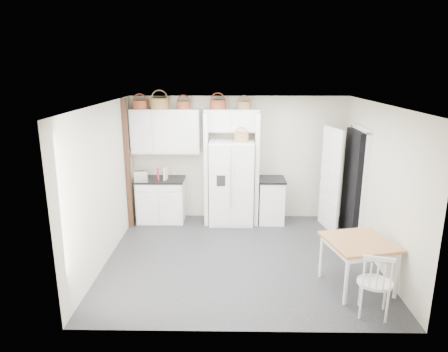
{
  "coord_description": "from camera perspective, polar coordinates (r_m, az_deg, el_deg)",
  "views": [
    {
      "loc": [
        -0.17,
        -6.26,
        3.15
      ],
      "look_at": [
        -0.28,
        0.4,
        1.34
      ],
      "focal_mm": 32.0,
      "sensor_mm": 36.0,
      "label": 1
    }
  ],
  "objects": [
    {
      "name": "base_cab_left",
      "position": [
        8.53,
        -8.96,
        -3.5
      ],
      "size": [
        0.96,
        0.61,
        0.89
      ],
      "primitive_type": "cube",
      "color": "white",
      "rests_on": "floor"
    },
    {
      "name": "counter_left",
      "position": [
        8.39,
        -9.09,
        -0.5
      ],
      "size": [
        1.0,
        0.65,
        0.04
      ],
      "primitive_type": "cube",
      "color": "black",
      "rests_on": "base_cab_left"
    },
    {
      "name": "fridge_panel_right",
      "position": [
        8.22,
        4.63,
        1.06
      ],
      "size": [
        0.08,
        0.6,
        2.3
      ],
      "primitive_type": "cube",
      "color": "white",
      "rests_on": "floor"
    },
    {
      "name": "toaster",
      "position": [
        8.35,
        -11.78,
        0.09
      ],
      "size": [
        0.29,
        0.2,
        0.18
      ],
      "primitive_type": "cube",
      "rotation": [
        0.0,
        0.0,
        0.17
      ],
      "color": "silver",
      "rests_on": "counter_left"
    },
    {
      "name": "wall_right",
      "position": [
        6.96,
        21.28,
        -1.28
      ],
      "size": [
        0.0,
        4.0,
        4.0
      ],
      "primitive_type": "plane",
      "rotation": [
        1.57,
        0.0,
        -1.57
      ],
      "color": "beige",
      "rests_on": "floor"
    },
    {
      "name": "basket_bridge_a",
      "position": [
        8.12,
        -0.89,
        10.18
      ],
      "size": [
        0.32,
        0.32,
        0.18
      ],
      "primitive_type": "cylinder",
      "color": "brown",
      "rests_on": "bridge_cabinet"
    },
    {
      "name": "basket_bridge_b",
      "position": [
        8.12,
        2.84,
        10.06
      ],
      "size": [
        0.27,
        0.27,
        0.15
      ],
      "primitive_type": "cylinder",
      "color": "olive",
      "rests_on": "bridge_cabinet"
    },
    {
      "name": "ceiling",
      "position": [
        6.28,
        2.55,
        10.16
      ],
      "size": [
        4.5,
        4.5,
        0.0
      ],
      "primitive_type": "plane",
      "color": "white",
      "rests_on": "wall_back"
    },
    {
      "name": "door_slab",
      "position": [
        8.13,
        14.95,
        -0.49
      ],
      "size": [
        0.21,
        0.79,
        2.05
      ],
      "primitive_type": "cube",
      "rotation": [
        0.0,
        0.0,
        -1.36
      ],
      "color": "white",
      "rests_on": "floor"
    },
    {
      "name": "basket_upper_a",
      "position": [
        8.32,
        -11.9,
        9.94
      ],
      "size": [
        0.3,
        0.3,
        0.17
      ],
      "primitive_type": "cylinder",
      "color": "brown",
      "rests_on": "upper_cabinet"
    },
    {
      "name": "dining_table",
      "position": [
        6.3,
        18.53,
        -11.84
      ],
      "size": [
        1.07,
        1.07,
        0.74
      ],
      "primitive_type": "cube",
      "rotation": [
        0.0,
        0.0,
        0.23
      ],
      "color": "#965D2F",
      "rests_on": "floor"
    },
    {
      "name": "counter_right",
      "position": [
        8.31,
        6.82,
        -0.49
      ],
      "size": [
        0.55,
        0.65,
        0.04
      ],
      "primitive_type": "cube",
      "color": "black",
      "rests_on": "base_cab_right"
    },
    {
      "name": "base_cab_right",
      "position": [
        8.45,
        6.72,
        -3.57
      ],
      "size": [
        0.51,
        0.61,
        0.9
      ],
      "primitive_type": "cube",
      "color": "white",
      "rests_on": "floor"
    },
    {
      "name": "trim_post",
      "position": [
        8.09,
        -13.61,
        1.53
      ],
      "size": [
        0.09,
        0.09,
        2.6
      ],
      "primitive_type": "cube",
      "color": "black",
      "rests_on": "floor"
    },
    {
      "name": "floor",
      "position": [
        7.01,
        2.3,
        -11.53
      ],
      "size": [
        4.5,
        4.5,
        0.0
      ],
      "primitive_type": "plane",
      "color": "black",
      "rests_on": "ground"
    },
    {
      "name": "basket_fridge_b",
      "position": [
        7.93,
        2.47,
        5.49
      ],
      "size": [
        0.29,
        0.29,
        0.16
      ],
      "primitive_type": "cylinder",
      "color": "olive",
      "rests_on": "refrigerator"
    },
    {
      "name": "refrigerator",
      "position": [
        8.24,
        1.06,
        -0.89
      ],
      "size": [
        0.9,
        0.72,
        1.74
      ],
      "primitive_type": "cube",
      "color": "white",
      "rests_on": "floor"
    },
    {
      "name": "basket_upper_b",
      "position": [
        8.24,
        -9.18,
        10.18
      ],
      "size": [
        0.37,
        0.37,
        0.22
      ],
      "primitive_type": "cylinder",
      "color": "olive",
      "rests_on": "upper_cabinet"
    },
    {
      "name": "cookbook_red",
      "position": [
        8.29,
        -9.41,
        0.26
      ],
      "size": [
        0.07,
        0.16,
        0.23
      ],
      "primitive_type": "cube",
      "rotation": [
        0.0,
        0.0,
        0.25
      ],
      "color": "#B2192D",
      "rests_on": "counter_left"
    },
    {
      "name": "upper_cabinet",
      "position": [
        8.29,
        -8.34,
        6.36
      ],
      "size": [
        1.4,
        0.34,
        0.9
      ],
      "primitive_type": "cube",
      "color": "white",
      "rests_on": "wall_back"
    },
    {
      "name": "basket_upper_c",
      "position": [
        8.17,
        -5.8,
        10.06
      ],
      "size": [
        0.27,
        0.27,
        0.16
      ],
      "primitive_type": "cylinder",
      "color": "brown",
      "rests_on": "upper_cabinet"
    },
    {
      "name": "cookbook_cream",
      "position": [
        8.26,
        -8.35,
        0.3
      ],
      "size": [
        0.07,
        0.17,
        0.25
      ],
      "primitive_type": "cube",
      "rotation": [
        0.0,
        0.0,
        -0.2
      ],
      "color": "beige",
      "rests_on": "counter_left"
    },
    {
      "name": "doorway_void",
      "position": [
        7.91,
        18.05,
        -1.15
      ],
      "size": [
        0.18,
        0.85,
        2.05
      ],
      "primitive_type": "cube",
      "color": "black",
      "rests_on": "floor"
    },
    {
      "name": "wall_back",
      "position": [
        8.46,
        2.09,
        2.55
      ],
      "size": [
        4.5,
        0.0,
        4.5
      ],
      "primitive_type": "plane",
      "rotation": [
        1.57,
        0.0,
        0.0
      ],
      "color": "beige",
      "rests_on": "floor"
    },
    {
      "name": "windsor_chair",
      "position": [
        5.7,
        20.74,
        -14.06
      ],
      "size": [
        0.54,
        0.52,
        0.92
      ],
      "primitive_type": "cube",
      "rotation": [
        0.0,
        0.0,
        -0.28
      ],
      "color": "white",
      "rests_on": "floor"
    },
    {
      "name": "fridge_panel_left",
      "position": [
        8.22,
        -2.49,
        1.09
      ],
      "size": [
        0.08,
        0.6,
        2.3
      ],
      "primitive_type": "cube",
      "color": "white",
      "rests_on": "floor"
    },
    {
      "name": "bridge_cabinet",
      "position": [
        8.15,
        1.1,
        7.96
      ],
      "size": [
        1.12,
        0.34,
        0.45
      ],
      "primitive_type": "cube",
      "color": "white",
      "rests_on": "wall_back"
    },
    {
      "name": "wall_left",
      "position": [
        6.85,
        -16.76,
        -1.14
      ],
      "size": [
        0.0,
        4.0,
        4.0
      ],
      "primitive_type": "plane",
      "rotation": [
        1.57,
        0.0,
        1.57
      ],
      "color": "beige",
      "rests_on": "floor"
    }
  ]
}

